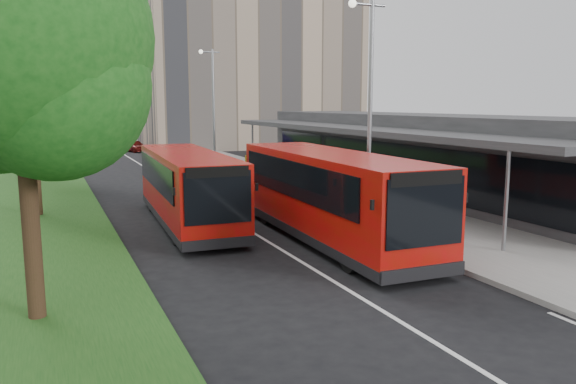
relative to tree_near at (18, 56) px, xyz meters
name	(u,v)px	position (x,y,z in m)	size (l,w,h in m)	color
ground	(285,252)	(7.01, 2.95, -5.48)	(120.00, 120.00, 0.00)	black
pavement	(249,170)	(13.01, 22.95, -5.41)	(5.00, 80.00, 0.15)	gray
grass_verge	(39,181)	(0.01, 22.95, -5.43)	(5.00, 80.00, 0.10)	#1B4917
lane_centre_line	(177,187)	(7.01, 17.95, -5.47)	(0.12, 70.00, 0.01)	silver
kerb_dashes	(215,175)	(10.31, 21.95, -5.47)	(0.12, 56.00, 0.01)	silver
office_block	(249,61)	(21.01, 44.95, 3.52)	(22.00, 12.00, 18.00)	tan
station_building	(418,153)	(17.87, 10.95, -3.44)	(7.70, 26.00, 4.00)	#292A2C
tree_near	(18,56)	(0.00, 0.00, 0.00)	(5.28, 5.28, 8.49)	#342514
tree_mid	(30,102)	(0.00, 12.00, -0.88)	(4.46, 4.46, 7.13)	#342514
tree_far	(33,95)	(0.00, 24.00, -0.45)	(4.85, 4.85, 7.80)	#342514
lamp_post_near	(368,99)	(11.13, 4.95, -0.76)	(1.44, 0.28, 8.00)	gray
lamp_post_far	(212,101)	(11.13, 24.95, -0.76)	(1.44, 0.28, 8.00)	gray
bus_main	(331,196)	(8.95, 3.62, -3.97)	(2.96, 10.52, 2.95)	#B4090B
bus_second	(188,188)	(5.27, 8.18, -4.08)	(2.93, 9.75, 2.73)	#B4090B
litter_bin	(307,178)	(13.01, 13.96, -4.84)	(0.55, 0.55, 0.99)	#362416
bollard	(246,164)	(12.25, 21.29, -4.78)	(0.18, 0.18, 1.11)	#EBAF0C
car_near	(135,146)	(8.36, 41.91, -4.92)	(1.33, 3.31, 1.13)	#5B100D
car_far	(104,142)	(5.99, 46.60, -4.82)	(1.40, 4.03, 1.33)	navy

